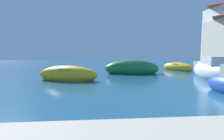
{
  "coord_description": "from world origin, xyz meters",
  "views": [
    {
      "loc": [
        -5.9,
        -5.89,
        2.02
      ],
      "look_at": [
        -4.48,
        10.05,
        0.39
      ],
      "focal_mm": 28.57,
      "sensor_mm": 36.0,
      "label": 1
    }
  ],
  "objects_px": {
    "moored_boat_3": "(132,69)",
    "moored_boat_6": "(177,67)",
    "moored_boat_1": "(212,71)",
    "moored_boat_2": "(68,75)"
  },
  "relations": [
    {
      "from": "moored_boat_3",
      "to": "moored_boat_6",
      "type": "bearing_deg",
      "value": 29.66
    },
    {
      "from": "moored_boat_1",
      "to": "moored_boat_6",
      "type": "bearing_deg",
      "value": 9.87
    },
    {
      "from": "moored_boat_6",
      "to": "moored_boat_1",
      "type": "bearing_deg",
      "value": -26.37
    },
    {
      "from": "moored_boat_1",
      "to": "moored_boat_3",
      "type": "height_order",
      "value": "moored_boat_1"
    },
    {
      "from": "moored_boat_3",
      "to": "moored_boat_6",
      "type": "relative_size",
      "value": 1.35
    },
    {
      "from": "moored_boat_2",
      "to": "moored_boat_3",
      "type": "distance_m",
      "value": 6.43
    },
    {
      "from": "moored_boat_1",
      "to": "moored_boat_6",
      "type": "relative_size",
      "value": 1.43
    },
    {
      "from": "moored_boat_1",
      "to": "moored_boat_6",
      "type": "xyz_separation_m",
      "value": [
        -0.11,
        5.81,
        -0.25
      ]
    },
    {
      "from": "moored_boat_2",
      "to": "moored_boat_6",
      "type": "xyz_separation_m",
      "value": [
        11.01,
        6.07,
        -0.06
      ]
    },
    {
      "from": "moored_boat_2",
      "to": "moored_boat_6",
      "type": "height_order",
      "value": "moored_boat_2"
    }
  ]
}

